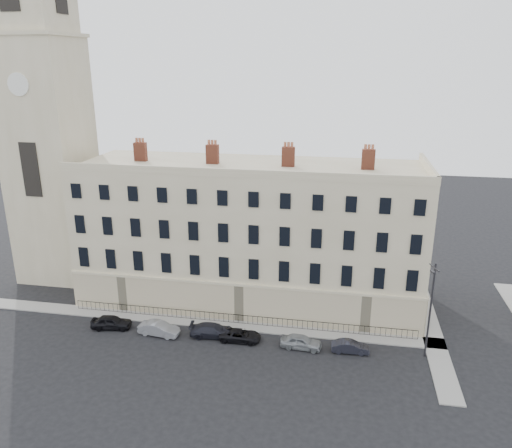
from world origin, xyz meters
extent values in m
plane|color=black|center=(0.00, 0.00, 0.00)|extent=(160.00, 160.00, 0.00)
cube|color=#C0B38F|center=(-6.00, 12.00, 7.50)|extent=(36.00, 12.00, 15.00)
cube|color=#BDB08E|center=(-6.00, 5.92, 2.00)|extent=(36.10, 0.18, 4.00)
cube|color=#BDB08E|center=(12.08, 12.00, 2.00)|extent=(0.18, 12.10, 4.00)
cube|color=#C0B38F|center=(-6.00, 6.15, 15.40)|extent=(36.00, 0.35, 0.80)
cube|color=#C0B38F|center=(11.85, 12.00, 15.40)|extent=(0.35, 12.00, 0.80)
cube|color=brown|center=(-18.00, 12.00, 16.00)|extent=(1.30, 0.70, 2.00)
cube|color=brown|center=(-10.00, 12.00, 16.00)|extent=(1.30, 0.70, 2.00)
cube|color=brown|center=(-2.00, 12.00, 16.00)|extent=(1.30, 0.70, 2.00)
cube|color=brown|center=(6.00, 12.00, 16.00)|extent=(1.30, 0.70, 2.00)
cube|color=#C0B38F|center=(-30.00, 14.00, 14.00)|extent=(8.00, 8.00, 28.00)
cylinder|color=white|center=(-30.00, 9.94, 23.00)|extent=(2.40, 0.14, 2.40)
cube|color=gray|center=(-10.00, 5.00, 0.06)|extent=(48.00, 2.00, 0.12)
cube|color=gray|center=(13.00, 8.00, 0.06)|extent=(2.00, 24.00, 0.12)
cube|color=black|center=(-6.00, 5.40, 1.02)|extent=(35.00, 0.04, 0.04)
cube|color=black|center=(-6.00, 5.40, 0.12)|extent=(35.00, 0.04, 0.04)
imported|color=black|center=(-18.23, 2.35, 0.67)|extent=(4.14, 2.18, 1.34)
imported|color=gray|center=(-13.11, 2.00, 0.66)|extent=(4.12, 1.78, 1.32)
imported|color=black|center=(-7.89, 2.64, 0.64)|extent=(4.61, 2.26, 1.29)
imported|color=black|center=(-5.15, 2.37, 0.55)|extent=(3.99, 1.90, 1.10)
imported|color=gray|center=(0.67, 2.12, 0.65)|extent=(3.92, 1.78, 1.31)
imported|color=black|center=(5.14, 2.21, 0.56)|extent=(3.48, 1.37, 1.13)
cylinder|color=#313035|center=(11.80, 2.77, 4.54)|extent=(0.18, 0.18, 9.08)
cylinder|color=#313035|center=(11.56, 2.01, 8.97)|extent=(0.62, 1.66, 0.11)
cube|color=#313035|center=(11.32, 1.26, 8.91)|extent=(0.37, 0.60, 0.14)
camera|label=1|loc=(3.72, -38.27, 25.52)|focal=35.00mm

